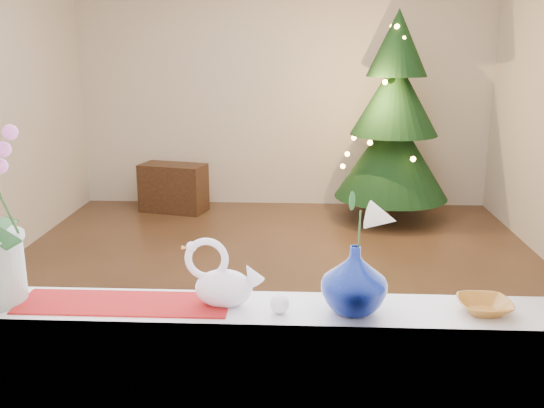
% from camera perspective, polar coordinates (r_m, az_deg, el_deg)
% --- Properties ---
extents(ground, '(5.00, 5.00, 0.00)m').
position_cam_1_polar(ground, '(4.56, 0.08, -7.87)').
color(ground, '#3D2819').
rests_on(ground, ground).
extents(wall_back, '(4.50, 0.10, 2.70)m').
position_cam_1_polar(wall_back, '(6.72, 1.14, 11.31)').
color(wall_back, beige).
rests_on(wall_back, ground).
extents(wall_front, '(4.50, 0.10, 2.70)m').
position_cam_1_polar(wall_front, '(1.76, -3.84, 1.48)').
color(wall_front, beige).
rests_on(wall_front, ground).
extents(windowsill, '(2.20, 0.26, 0.04)m').
position_cam_1_polar(windowsill, '(2.03, -3.20, -10.11)').
color(windowsill, white).
rests_on(windowsill, window_apron).
extents(window_frame, '(2.22, 0.06, 1.60)m').
position_cam_1_polar(window_frame, '(1.74, -3.93, 12.97)').
color(window_frame, white).
rests_on(window_frame, windowsill).
extents(runner, '(0.70, 0.20, 0.01)m').
position_cam_1_polar(runner, '(2.09, -13.74, -9.06)').
color(runner, maroon).
rests_on(runner, windowsill).
extents(swan, '(0.27, 0.16, 0.22)m').
position_cam_1_polar(swan, '(1.99, -4.59, -6.60)').
color(swan, white).
rests_on(swan, windowsill).
extents(blue_vase, '(0.32, 0.32, 0.25)m').
position_cam_1_polar(blue_vase, '(1.95, 7.77, -6.58)').
color(blue_vase, '#051461').
rests_on(blue_vase, windowsill).
extents(lily, '(0.14, 0.08, 0.19)m').
position_cam_1_polar(lily, '(1.89, 8.00, -0.28)').
color(lily, beige).
rests_on(lily, blue_vase).
extents(paperweight, '(0.07, 0.07, 0.06)m').
position_cam_1_polar(paperweight, '(1.96, 0.73, -9.38)').
color(paperweight, white).
rests_on(paperweight, windowsill).
extents(amber_dish, '(0.15, 0.15, 0.04)m').
position_cam_1_polar(amber_dish, '(2.09, 19.35, -9.14)').
color(amber_dish, '#A76922').
rests_on(amber_dish, windowsill).
extents(xmas_tree, '(1.16, 1.16, 2.10)m').
position_cam_1_polar(xmas_tree, '(6.21, 11.42, 7.94)').
color(xmas_tree, '#12311B').
rests_on(xmas_tree, ground).
extents(side_table, '(0.75, 0.50, 0.52)m').
position_cam_1_polar(side_table, '(6.62, -9.25, 1.52)').
color(side_table, black).
rests_on(side_table, ground).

